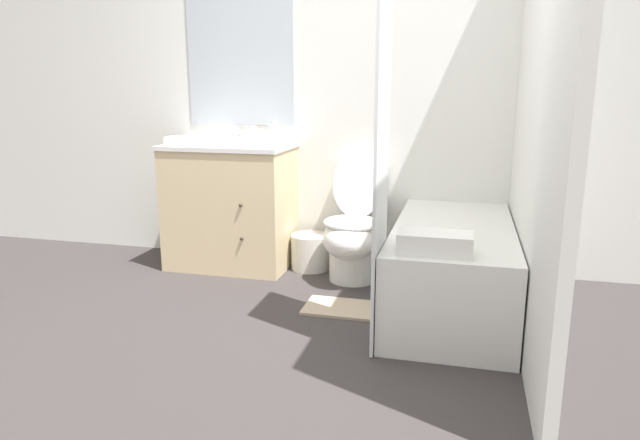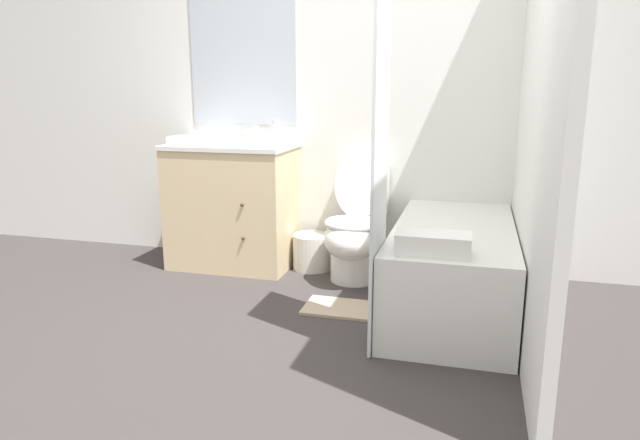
# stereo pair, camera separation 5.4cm
# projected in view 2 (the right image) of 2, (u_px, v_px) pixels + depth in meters

# --- Properties ---
(ground_plane) EXTENTS (14.00, 14.00, 0.00)m
(ground_plane) POSITION_uv_depth(u_px,v_px,m) (262.00, 362.00, 2.71)
(ground_plane) COLOR #383333
(wall_back) EXTENTS (8.00, 0.06, 2.50)m
(wall_back) POSITION_uv_depth(u_px,v_px,m) (343.00, 90.00, 4.00)
(wall_back) COLOR silver
(wall_back) RESTS_ON ground_plane
(wall_right) EXTENTS (0.05, 2.65, 2.50)m
(wall_right) POSITION_uv_depth(u_px,v_px,m) (536.00, 92.00, 2.89)
(wall_right) COLOR silver
(wall_right) RESTS_ON ground_plane
(vanity_cabinet) EXTENTS (0.87, 0.57, 0.88)m
(vanity_cabinet) POSITION_uv_depth(u_px,v_px,m) (233.00, 204.00, 4.10)
(vanity_cabinet) COLOR beige
(vanity_cabinet) RESTS_ON ground_plane
(sink_faucet) EXTENTS (0.14, 0.12, 0.12)m
(sink_faucet) POSITION_uv_depth(u_px,v_px,m) (241.00, 137.00, 4.17)
(sink_faucet) COLOR silver
(sink_faucet) RESTS_ON vanity_cabinet
(toilet) EXTENTS (0.37, 0.65, 0.85)m
(toilet) POSITION_uv_depth(u_px,v_px,m) (355.00, 232.00, 3.81)
(toilet) COLOR white
(toilet) RESTS_ON ground_plane
(bathtub) EXTENTS (0.67, 1.47, 0.50)m
(bathtub) POSITION_uv_depth(u_px,v_px,m) (452.00, 268.00, 3.30)
(bathtub) COLOR white
(bathtub) RESTS_ON ground_plane
(shower_curtain) EXTENTS (0.02, 0.40, 1.86)m
(shower_curtain) POSITION_uv_depth(u_px,v_px,m) (380.00, 160.00, 2.71)
(shower_curtain) COLOR white
(shower_curtain) RESTS_ON ground_plane
(wastebasket) EXTENTS (0.28, 0.28, 0.25)m
(wastebasket) POSITION_uv_depth(u_px,v_px,m) (313.00, 252.00, 4.08)
(wastebasket) COLOR silver
(wastebasket) RESTS_ON ground_plane
(tissue_box) EXTENTS (0.12, 0.13, 0.12)m
(tissue_box) POSITION_uv_depth(u_px,v_px,m) (256.00, 136.00, 4.08)
(tissue_box) COLOR beige
(tissue_box) RESTS_ON vanity_cabinet
(soap_dispenser) EXTENTS (0.07, 0.07, 0.17)m
(soap_dispenser) POSITION_uv_depth(u_px,v_px,m) (276.00, 134.00, 3.91)
(soap_dispenser) COLOR silver
(soap_dispenser) RESTS_ON vanity_cabinet
(hand_towel_folded) EXTENTS (0.24, 0.17, 0.06)m
(hand_towel_folded) POSITION_uv_depth(u_px,v_px,m) (187.00, 140.00, 3.97)
(hand_towel_folded) COLOR white
(hand_towel_folded) RESTS_ON vanity_cabinet
(bath_towel_folded) EXTENTS (0.35, 0.19, 0.10)m
(bath_towel_folded) POSITION_uv_depth(u_px,v_px,m) (433.00, 244.00, 2.70)
(bath_towel_folded) COLOR white
(bath_towel_folded) RESTS_ON bathtub
(bath_mat) EXTENTS (0.49, 0.29, 0.02)m
(bath_mat) POSITION_uv_depth(u_px,v_px,m) (346.00, 309.00, 3.34)
(bath_mat) COLOR tan
(bath_mat) RESTS_ON ground_plane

